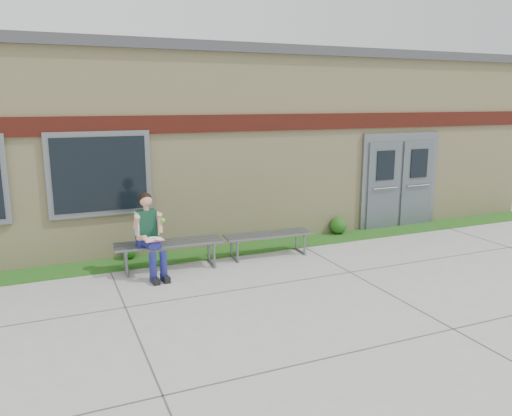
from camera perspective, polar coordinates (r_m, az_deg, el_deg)
name	(u,v)px	position (r m, az deg, el deg)	size (l,w,h in m)	color
ground	(316,290)	(8.38, 6.86, -9.27)	(80.00, 80.00, 0.00)	#9E9E99
grass_strip	(254,247)	(10.58, -0.19, -4.53)	(16.00, 0.80, 0.02)	#194412
school_building	(204,137)	(13.35, -5.94, 8.03)	(16.20, 6.22, 4.20)	beige
bench_left	(169,248)	(9.34, -9.87, -4.53)	(2.01, 0.70, 0.51)	slate
bench_right	(268,239)	(9.97, 1.40, -3.52)	(1.79, 0.59, 0.46)	slate
girl	(150,233)	(8.95, -12.04, -2.82)	(0.54, 0.88, 1.47)	navy
shrub_mid	(129,251)	(10.10, -14.28, -4.75)	(0.31, 0.31, 0.31)	#194412
shrub_east	(338,225)	(11.75, 9.39, -1.95)	(0.39, 0.39, 0.39)	#194412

